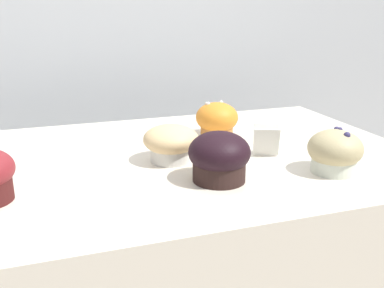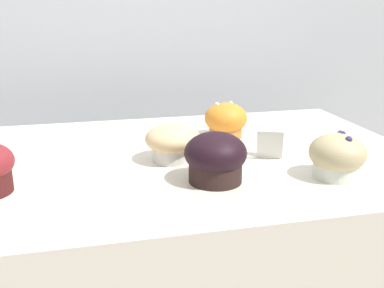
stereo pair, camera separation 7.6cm
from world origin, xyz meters
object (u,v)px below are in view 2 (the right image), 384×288
at_px(muffin_back_left, 174,142).
at_px(muffin_front_left, 226,121).
at_px(muffin_front_right, 215,158).
at_px(muffin_back_right, 337,156).

xyz_separation_m(muffin_back_left, muffin_front_left, (0.15, 0.13, 0.00)).
bearing_deg(muffin_front_right, muffin_back_right, -7.92).
xyz_separation_m(muffin_back_left, muffin_front_right, (0.05, -0.12, 0.01)).
height_order(muffin_back_right, muffin_front_right, muffin_front_right).
bearing_deg(muffin_front_left, muffin_front_right, -111.06).
relative_size(muffin_back_left, muffin_front_left, 1.11).
relative_size(muffin_back_right, muffin_front_right, 0.92).
xyz_separation_m(muffin_back_left, muffin_back_right, (0.26, -0.15, 0.00)).
height_order(muffin_front_left, muffin_front_right, muffin_front_right).
bearing_deg(muffin_front_right, muffin_front_left, 68.94).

